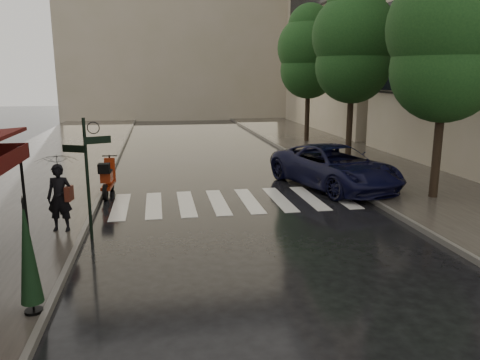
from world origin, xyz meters
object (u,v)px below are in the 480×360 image
object	(u,v)px
parked_car	(334,167)
parasol_back	(28,253)
scooter	(108,179)
pedestrian_with_umbrella	(57,168)

from	to	relation	value
parked_car	parasol_back	bearing A→B (deg)	-152.76
scooter	parasol_back	distance (m)	8.57
scooter	parasol_back	size ratio (longest dim) A/B	0.99
parasol_back	parked_car	bearing A→B (deg)	43.98
parked_car	parasol_back	xyz separation A→B (m)	(-8.65, -8.35, 0.42)
scooter	parked_car	xyz separation A→B (m)	(8.21, -0.19, 0.18)
parked_car	parasol_back	distance (m)	12.03
scooter	parasol_back	xyz separation A→B (m)	(-0.44, -8.54, 0.60)
pedestrian_with_umbrella	parked_car	xyz separation A→B (m)	(9.00, 3.86, -1.00)
pedestrian_with_umbrella	parasol_back	size ratio (longest dim) A/B	1.25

